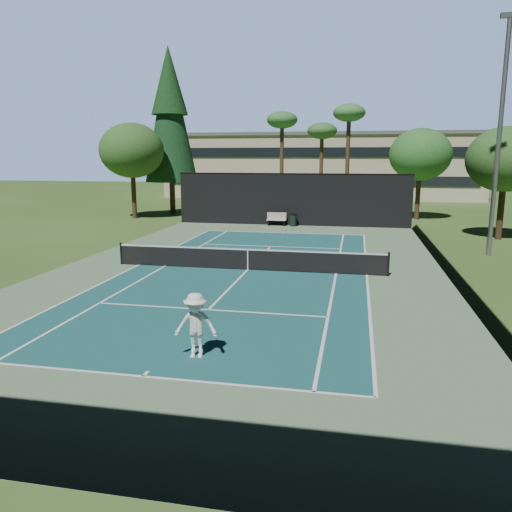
{
  "coord_description": "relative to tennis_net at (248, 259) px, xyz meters",
  "views": [
    {
      "loc": [
        4.89,
        -22.37,
        5.22
      ],
      "look_at": [
        1.0,
        -3.0,
        1.3
      ],
      "focal_mm": 35.0,
      "sensor_mm": 36.0,
      "label": 1
    }
  ],
  "objects": [
    {
      "name": "court_lines",
      "position": [
        0.0,
        0.0,
        -0.54
      ],
      "size": [
        11.07,
        23.87,
        0.01
      ],
      "color": "white",
      "rests_on": "ground"
    },
    {
      "name": "light_pole",
      "position": [
        12.0,
        6.0,
        5.9
      ],
      "size": [
        0.9,
        0.25,
        12.22
      ],
      "color": "#979A9F",
      "rests_on": "ground"
    },
    {
      "name": "campus_building",
      "position": [
        0.0,
        45.98,
        3.65
      ],
      "size": [
        40.5,
        12.5,
        8.3
      ],
      "color": "#C5B698",
      "rests_on": "ground"
    },
    {
      "name": "decid_tree_b",
      "position": [
        14.0,
        12.0,
        4.52
      ],
      "size": [
        4.8,
        4.8,
        7.14
      ],
      "color": "#3F2E1B",
      "rests_on": "ground"
    },
    {
      "name": "palm_a",
      "position": [
        -2.0,
        24.0,
        7.63
      ],
      "size": [
        2.8,
        2.8,
        9.32
      ],
      "color": "#4C3720",
      "rests_on": "ground"
    },
    {
      "name": "fence",
      "position": [
        0.0,
        0.06,
        1.45
      ],
      "size": [
        18.04,
        32.05,
        4.03
      ],
      "color": "black",
      "rests_on": "ground"
    },
    {
      "name": "tennis_ball_c",
      "position": [
        0.66,
        5.08,
        -0.53
      ],
      "size": [
        0.06,
        0.06,
        0.06
      ],
      "primitive_type": "sphere",
      "color": "#C0D630",
      "rests_on": "ground"
    },
    {
      "name": "apron_slab",
      "position": [
        0.0,
        0.0,
        -0.55
      ],
      "size": [
        18.0,
        32.0,
        0.01
      ],
      "primitive_type": "cube",
      "color": "#5E805A",
      "rests_on": "ground"
    },
    {
      "name": "court_surface",
      "position": [
        0.0,
        0.0,
        -0.55
      ],
      "size": [
        10.97,
        23.77,
        0.01
      ],
      "primitive_type": "cube",
      "color": "#1A5456",
      "rests_on": "ground"
    },
    {
      "name": "ground",
      "position": [
        0.0,
        0.0,
        -0.56
      ],
      "size": [
        160.0,
        160.0,
        0.0
      ],
      "primitive_type": "plane",
      "color": "#365A21",
      "rests_on": "ground"
    },
    {
      "name": "decid_tree_a",
      "position": [
        10.0,
        22.0,
        4.86
      ],
      "size": [
        5.12,
        5.12,
        7.62
      ],
      "color": "#44321D",
      "rests_on": "ground"
    },
    {
      "name": "tennis_net",
      "position": [
        0.0,
        0.0,
        0.0
      ],
      "size": [
        12.9,
        0.1,
        1.1
      ],
      "color": "black",
      "rests_on": "ground"
    },
    {
      "name": "trash_bin",
      "position": [
        0.19,
        15.51,
        -0.08
      ],
      "size": [
        0.56,
        0.56,
        0.95
      ],
      "color": "black",
      "rests_on": "ground"
    },
    {
      "name": "player",
      "position": [
        0.88,
        -10.43,
        0.32
      ],
      "size": [
        1.21,
        0.79,
        1.76
      ],
      "primitive_type": "imported",
      "rotation": [
        0.0,
        0.0,
        0.12
      ],
      "color": "white",
      "rests_on": "ground"
    },
    {
      "name": "tennis_ball_b",
      "position": [
        -4.42,
        2.55,
        -0.52
      ],
      "size": [
        0.07,
        0.07,
        0.07
      ],
      "primitive_type": "sphere",
      "color": "#CED931",
      "rests_on": "ground"
    },
    {
      "name": "palm_c",
      "position": [
        4.0,
        23.0,
        8.05
      ],
      "size": [
        2.8,
        2.8,
        9.77
      ],
      "color": "#4A3720",
      "rests_on": "ground"
    },
    {
      "name": "pine_tree",
      "position": [
        -12.0,
        22.0,
        9.0
      ],
      "size": [
        4.8,
        4.8,
        15.0
      ],
      "color": "#40301B",
      "rests_on": "ground"
    },
    {
      "name": "tennis_ball_d",
      "position": [
        -3.16,
        5.7,
        -0.53
      ],
      "size": [
        0.06,
        0.06,
        0.06
      ],
      "primitive_type": "sphere",
      "color": "#C0D330",
      "rests_on": "ground"
    },
    {
      "name": "park_bench",
      "position": [
        -1.12,
        15.62,
        -0.01
      ],
      "size": [
        1.5,
        0.45,
        1.02
      ],
      "color": "beige",
      "rests_on": "ground"
    },
    {
      "name": "palm_b",
      "position": [
        1.5,
        26.0,
        6.8
      ],
      "size": [
        2.8,
        2.8,
        8.42
      ],
      "color": "#4A371F",
      "rests_on": "ground"
    },
    {
      "name": "decid_tree_c",
      "position": [
        -14.0,
        18.0,
        5.21
      ],
      "size": [
        5.44,
        5.44,
        8.09
      ],
      "color": "#4D3321",
      "rests_on": "ground"
    }
  ]
}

